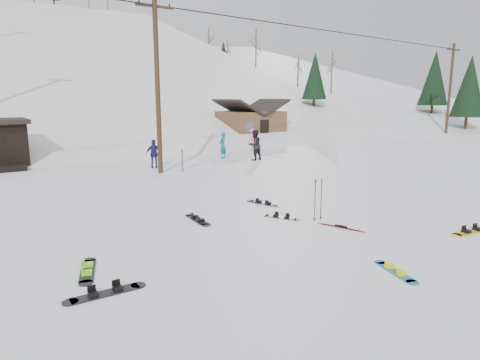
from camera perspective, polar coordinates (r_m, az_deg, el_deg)
ground at (r=10.71m, az=10.58°, el=-11.20°), size 200.00×200.00×0.00m
ski_slope at (r=64.41m, az=-26.67°, el=-4.47°), size 60.00×85.24×65.97m
ridge_right at (r=74.17m, az=4.24°, el=-0.56°), size 45.66×93.98×54.59m
treeline_right at (r=65.33m, az=7.36°, el=7.54°), size 20.00×60.00×10.00m
utility_pole at (r=22.86m, az=-10.96°, el=12.58°), size 2.00×0.26×9.00m
utility_pole_right at (r=47.54m, az=26.20°, el=10.82°), size 2.00×0.26×9.00m
trail_sign at (r=23.09m, az=-7.72°, el=4.19°), size 0.50×0.09×1.85m
cabin at (r=38.11m, az=1.44°, el=7.32°), size 5.39×4.40×3.77m
hero_snowboard at (r=10.80m, az=20.01°, el=-11.36°), size 0.64×1.42×0.10m
hero_skis at (r=13.74m, az=13.32°, el=-6.14°), size 0.59×1.51×0.08m
ski_poles at (r=14.23m, az=10.38°, el=-2.55°), size 0.38×0.10×1.39m
board_scatter_a at (r=9.57m, az=-17.49°, el=-14.14°), size 1.72×0.34×0.12m
board_scatter_b at (r=14.22m, az=-5.67°, el=-5.27°), size 0.40×1.63×0.11m
board_scatter_c at (r=10.82m, az=-19.66°, el=-11.26°), size 0.74×1.63×0.12m
board_scatter_d at (r=14.51m, az=5.53°, el=-4.95°), size 0.79×1.22×0.10m
board_scatter_e at (r=14.72m, az=28.52°, el=-6.03°), size 1.70×0.51×0.12m
board_scatter_f at (r=16.31m, az=3.14°, el=-3.09°), size 0.64×1.49×0.11m
skier_teal at (r=28.05m, az=-2.33°, el=4.64°), size 0.74×0.67×1.71m
skier_dark at (r=27.19m, az=1.98°, el=4.68°), size 1.00×0.82×1.93m
skier_pink at (r=32.01m, az=1.70°, el=5.41°), size 1.18×0.84×1.65m
skier_navy at (r=24.73m, az=-11.37°, el=3.45°), size 1.03×0.67×1.62m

